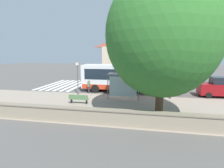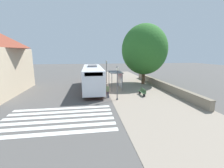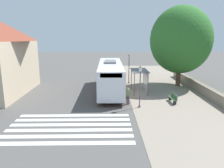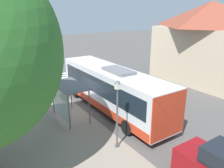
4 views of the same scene
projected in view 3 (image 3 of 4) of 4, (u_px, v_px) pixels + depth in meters
name	position (u px, v px, depth m)	size (l,w,h in m)	color
ground_plane	(127.00, 93.00, 25.14)	(120.00, 120.00, 0.00)	#514F4C
sidewalk_plaza	(166.00, 93.00, 25.21)	(9.00, 44.00, 0.02)	gray
crosswalk_stripes	(70.00, 127.00, 15.87)	(9.00, 5.25, 0.01)	silver
stone_wall	(201.00, 88.00, 25.16)	(0.60, 20.00, 1.06)	gray
bus	(110.00, 76.00, 25.39)	(2.78, 11.80, 3.54)	silver
bus_shelter	(141.00, 74.00, 24.96)	(1.78, 3.39, 2.62)	#515459
pedestrian	(128.00, 95.00, 20.91)	(0.34, 0.22, 1.62)	#2D3347
bench	(173.00, 98.00, 21.55)	(0.40, 1.89, 0.88)	#4C7247
street_lamp_near	(140.00, 83.00, 19.67)	(0.28, 0.28, 3.89)	#4C4C51
street_lamp_far	(129.00, 66.00, 29.61)	(0.28, 0.28, 4.07)	#4C4C51
shade_tree	(181.00, 40.00, 27.34)	(7.63, 7.63, 10.11)	brown
parked_car_behind_bus	(115.00, 69.00, 35.28)	(1.94, 4.55, 2.19)	maroon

